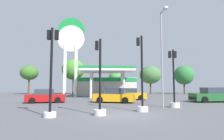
{
  "coord_description": "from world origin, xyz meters",
  "views": [
    {
      "loc": [
        -1.01,
        -11.13,
        1.74
      ],
      "look_at": [
        -0.04,
        12.58,
        3.8
      ],
      "focal_mm": 29.72,
      "sensor_mm": 36.0,
      "label": 1
    }
  ],
  "objects_px": {
    "car_1": "(129,94)",
    "car_3": "(212,95)",
    "tree_3": "(150,75)",
    "tree_4": "(184,75)",
    "traffic_signal_3": "(142,90)",
    "car_2": "(46,96)",
    "corner_streetlamp": "(162,50)",
    "car_0": "(115,96)",
    "tree_0": "(29,73)",
    "station_pole_sign": "(71,45)",
    "tree_1": "(73,69)",
    "tree_2": "(115,78)",
    "traffic_signal_2": "(100,94)",
    "traffic_signal_1": "(51,83)",
    "traffic_signal_0": "(174,91)"
  },
  "relations": [
    {
      "from": "car_1",
      "to": "car_3",
      "type": "xyz_separation_m",
      "value": [
        8.57,
        -3.93,
        0.05
      ]
    },
    {
      "from": "tree_3",
      "to": "tree_4",
      "type": "relative_size",
      "value": 0.95
    },
    {
      "from": "traffic_signal_3",
      "to": "car_1",
      "type": "bearing_deg",
      "value": 86.72
    },
    {
      "from": "car_2",
      "to": "corner_streetlamp",
      "type": "bearing_deg",
      "value": -26.49
    },
    {
      "from": "car_0",
      "to": "tree_0",
      "type": "xyz_separation_m",
      "value": [
        -16.84,
        19.59,
        3.82
      ]
    },
    {
      "from": "station_pole_sign",
      "to": "tree_1",
      "type": "distance_m",
      "value": 8.98
    },
    {
      "from": "tree_3",
      "to": "corner_streetlamp",
      "type": "bearing_deg",
      "value": -101.81
    },
    {
      "from": "tree_0",
      "to": "corner_streetlamp",
      "type": "height_order",
      "value": "corner_streetlamp"
    },
    {
      "from": "tree_1",
      "to": "tree_2",
      "type": "height_order",
      "value": "tree_1"
    },
    {
      "from": "car_1",
      "to": "tree_2",
      "type": "relative_size",
      "value": 0.83
    },
    {
      "from": "car_1",
      "to": "traffic_signal_2",
      "type": "xyz_separation_m",
      "value": [
        -3.52,
        -12.65,
        0.6
      ]
    },
    {
      "from": "tree_3",
      "to": "tree_4",
      "type": "distance_m",
      "value": 8.22
    },
    {
      "from": "traffic_signal_1",
      "to": "tree_1",
      "type": "relative_size",
      "value": 0.68
    },
    {
      "from": "traffic_signal_0",
      "to": "traffic_signal_1",
      "type": "bearing_deg",
      "value": -153.37
    },
    {
      "from": "car_3",
      "to": "tree_3",
      "type": "xyz_separation_m",
      "value": [
        -2.01,
        19.04,
        3.41
      ]
    },
    {
      "from": "tree_3",
      "to": "tree_2",
      "type": "bearing_deg",
      "value": 167.91
    },
    {
      "from": "traffic_signal_1",
      "to": "tree_4",
      "type": "height_order",
      "value": "tree_4"
    },
    {
      "from": "traffic_signal_0",
      "to": "tree_1",
      "type": "distance_m",
      "value": 27.63
    },
    {
      "from": "car_0",
      "to": "tree_4",
      "type": "height_order",
      "value": "tree_4"
    },
    {
      "from": "tree_2",
      "to": "traffic_signal_2",
      "type": "bearing_deg",
      "value": -95.26
    },
    {
      "from": "car_3",
      "to": "tree_1",
      "type": "relative_size",
      "value": 0.6
    },
    {
      "from": "car_2",
      "to": "tree_3",
      "type": "xyz_separation_m",
      "value": [
        16.01,
        19.01,
        3.49
      ]
    },
    {
      "from": "traffic_signal_3",
      "to": "station_pole_sign",
      "type": "bearing_deg",
      "value": 114.13
    },
    {
      "from": "traffic_signal_2",
      "to": "car_1",
      "type": "bearing_deg",
      "value": 74.47
    },
    {
      "from": "tree_3",
      "to": "traffic_signal_2",
      "type": "bearing_deg",
      "value": -109.96
    },
    {
      "from": "car_3",
      "to": "tree_3",
      "type": "height_order",
      "value": "tree_3"
    },
    {
      "from": "traffic_signal_1",
      "to": "traffic_signal_2",
      "type": "height_order",
      "value": "traffic_signal_1"
    },
    {
      "from": "traffic_signal_0",
      "to": "tree_2",
      "type": "xyz_separation_m",
      "value": [
        -3.32,
        25.51,
        2.26
      ]
    },
    {
      "from": "car_0",
      "to": "tree_1",
      "type": "height_order",
      "value": "tree_1"
    },
    {
      "from": "car_2",
      "to": "traffic_signal_0",
      "type": "height_order",
      "value": "traffic_signal_0"
    },
    {
      "from": "tree_1",
      "to": "tree_3",
      "type": "bearing_deg",
      "value": -1.62
    },
    {
      "from": "station_pole_sign",
      "to": "car_0",
      "type": "distance_m",
      "value": 15.52
    },
    {
      "from": "car_3",
      "to": "traffic_signal_1",
      "type": "bearing_deg",
      "value": -147.97
    },
    {
      "from": "station_pole_sign",
      "to": "corner_streetlamp",
      "type": "bearing_deg",
      "value": -58.06
    },
    {
      "from": "car_1",
      "to": "traffic_signal_0",
      "type": "bearing_deg",
      "value": -74.15
    },
    {
      "from": "tree_2",
      "to": "tree_3",
      "type": "xyz_separation_m",
      "value": [
        7.38,
        -1.58,
        0.52
      ]
    },
    {
      "from": "car_0",
      "to": "traffic_signal_2",
      "type": "height_order",
      "value": "traffic_signal_2"
    },
    {
      "from": "station_pole_sign",
      "to": "tree_2",
      "type": "height_order",
      "value": "station_pole_sign"
    },
    {
      "from": "car_2",
      "to": "traffic_signal_2",
      "type": "distance_m",
      "value": 10.59
    },
    {
      "from": "car_0",
      "to": "traffic_signal_1",
      "type": "height_order",
      "value": "traffic_signal_1"
    },
    {
      "from": "station_pole_sign",
      "to": "traffic_signal_1",
      "type": "height_order",
      "value": "station_pole_sign"
    },
    {
      "from": "car_1",
      "to": "traffic_signal_1",
      "type": "bearing_deg",
      "value": -115.39
    },
    {
      "from": "car_0",
      "to": "traffic_signal_3",
      "type": "height_order",
      "value": "traffic_signal_3"
    },
    {
      "from": "tree_2",
      "to": "traffic_signal_1",
      "type": "bearing_deg",
      "value": -100.35
    },
    {
      "from": "traffic_signal_2",
      "to": "tree_1",
      "type": "relative_size",
      "value": 0.62
    },
    {
      "from": "traffic_signal_3",
      "to": "tree_0",
      "type": "height_order",
      "value": "tree_0"
    },
    {
      "from": "station_pole_sign",
      "to": "traffic_signal_2",
      "type": "relative_size",
      "value": 2.9
    },
    {
      "from": "car_0",
      "to": "corner_streetlamp",
      "type": "bearing_deg",
      "value": -55.42
    },
    {
      "from": "car_2",
      "to": "traffic_signal_0",
      "type": "relative_size",
      "value": 0.89
    },
    {
      "from": "traffic_signal_2",
      "to": "tree_2",
      "type": "relative_size",
      "value": 0.94
    }
  ]
}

